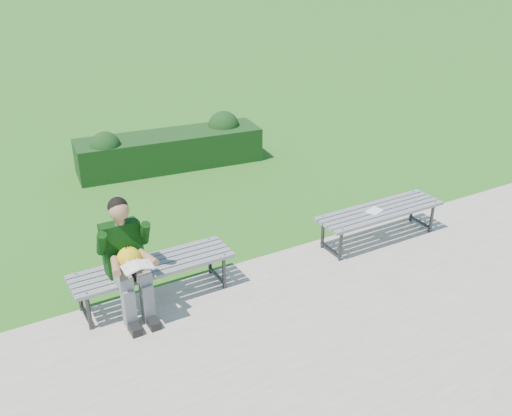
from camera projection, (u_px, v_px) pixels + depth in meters
ground at (230, 267)px, 7.10m from camera, size 80.00×80.00×0.00m
walkway at (311, 345)px, 5.73m from camera, size 30.00×3.50×0.02m
hedge at (172, 148)px, 10.06m from camera, size 3.29×1.17×0.86m
bench_left at (153, 269)px, 6.28m from camera, size 1.80×0.50×0.46m
bench_right at (380, 213)px, 7.54m from camera, size 1.80×0.50×0.46m
seated_boy at (127, 256)px, 5.94m from camera, size 0.56×0.76×1.31m
paper_sheet at (374, 211)px, 7.47m from camera, size 0.26×0.22×0.01m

